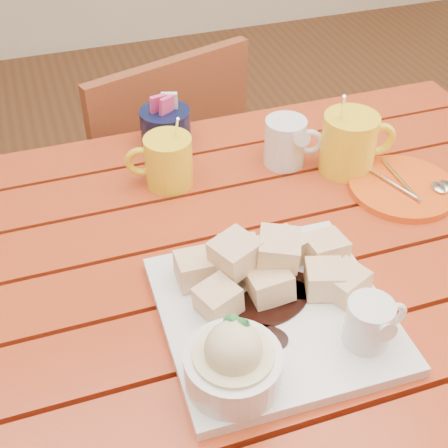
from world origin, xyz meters
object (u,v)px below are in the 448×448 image
object	(u,v)px
coffee_mug_left	(167,161)
orange_saucer	(403,187)
dessert_plate	(269,313)
chair_far	(155,182)
table	(231,309)
coffee_mug_right	(350,142)

from	to	relation	value
coffee_mug_left	orange_saucer	distance (m)	0.40
dessert_plate	chair_far	world-z (taller)	dessert_plate
dessert_plate	coffee_mug_left	world-z (taller)	coffee_mug_left
table	dessert_plate	size ratio (longest dim) A/B	4.01
orange_saucer	chair_far	size ratio (longest dim) A/B	0.22
table	coffee_mug_left	world-z (taller)	coffee_mug_left
orange_saucer	chair_far	bearing A→B (deg)	119.68
coffee_mug_left	chair_far	xyz separation A→B (m)	(0.05, 0.40, -0.34)
table	dessert_plate	xyz separation A→B (m)	(-0.00, -0.14, 0.14)
coffee_mug_left	chair_far	distance (m)	0.53
coffee_mug_left	orange_saucer	world-z (taller)	coffee_mug_left
dessert_plate	coffee_mug_left	xyz separation A→B (m)	(-0.04, 0.36, 0.01)
coffee_mug_right	table	bearing A→B (deg)	-144.11
coffee_mug_right	orange_saucer	size ratio (longest dim) A/B	0.88
table	coffee_mug_left	distance (m)	0.27
coffee_mug_left	table	bearing A→B (deg)	-62.07
coffee_mug_right	dessert_plate	bearing A→B (deg)	-126.33
table	coffee_mug_left	bearing A→B (deg)	100.48
table	orange_saucer	bearing A→B (deg)	11.66
orange_saucer	chair_far	xyz separation A→B (m)	(-0.31, 0.55, -0.30)
coffee_mug_right	chair_far	distance (m)	0.63
dessert_plate	orange_saucer	world-z (taller)	dessert_plate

